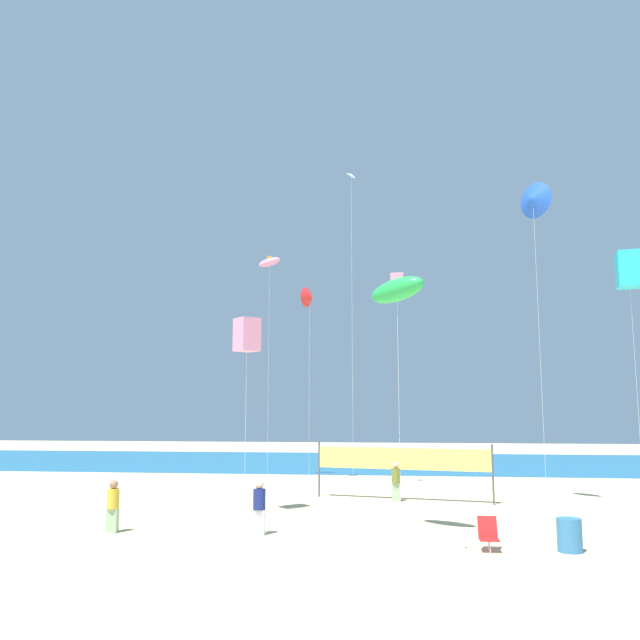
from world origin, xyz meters
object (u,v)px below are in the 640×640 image
(beachgoer_mustard_shirt, at_px, (113,504))
(trash_barrel, at_px, (569,535))
(beachgoer_olive_shirt, at_px, (396,480))
(kite_cyan_box, at_px, (629,270))
(kite_green_inflatable, at_px, (397,290))
(kite_pink_inflatable, at_px, (270,263))
(beachgoer_navy_shirt, at_px, (259,505))
(kite_pink_box, at_px, (247,335))
(kite_red_delta, at_px, (309,297))
(volleyball_net, at_px, (402,461))
(kite_white_diamond, at_px, (352,189))
(folding_beach_chair, at_px, (488,533))
(kite_blue_delta, at_px, (533,200))
(beach_handbag, at_px, (458,542))

(beachgoer_mustard_shirt, relative_size, trash_barrel, 1.81)
(beachgoer_olive_shirt, distance_m, kite_cyan_box, 13.00)
(kite_green_inflatable, relative_size, kite_pink_inflatable, 0.64)
(beachgoer_navy_shirt, relative_size, kite_pink_inflatable, 0.13)
(kite_pink_box, bearing_deg, trash_barrel, -25.83)
(beachgoer_navy_shirt, distance_m, beachgoer_mustard_shirt, 4.64)
(kite_red_delta, bearing_deg, volleyball_net, -53.67)
(kite_white_diamond, bearing_deg, beachgoer_mustard_shirt, -122.47)
(beachgoer_mustard_shirt, xyz_separation_m, kite_pink_box, (3.34, 3.67, 5.72))
(beachgoer_mustard_shirt, distance_m, kite_green_inflatable, 11.13)
(kite_pink_box, bearing_deg, kite_red_delta, 85.91)
(beachgoer_navy_shirt, relative_size, kite_white_diamond, 0.11)
(beachgoer_olive_shirt, xyz_separation_m, folding_beach_chair, (2.53, -9.40, -0.41))
(folding_beach_chair, distance_m, kite_pink_inflatable, 22.70)
(trash_barrel, bearing_deg, beachgoer_navy_shirt, 171.06)
(kite_blue_delta, height_order, kite_pink_box, kite_blue_delta)
(folding_beach_chair, xyz_separation_m, kite_pink_box, (-7.97, 4.98, 6.11))
(volleyball_net, relative_size, kite_cyan_box, 0.72)
(beachgoer_olive_shirt, bearing_deg, beachgoer_navy_shirt, 34.11)
(kite_blue_delta, bearing_deg, kite_green_inflatable, -131.03)
(folding_beach_chair, bearing_deg, beachgoer_olive_shirt, 120.91)
(beachgoer_olive_shirt, bearing_deg, kite_pink_inflatable, -75.58)
(kite_pink_inflatable, relative_size, kite_pink_box, 1.74)
(trash_barrel, bearing_deg, kite_pink_inflatable, 124.65)
(beachgoer_navy_shirt, relative_size, beachgoer_olive_shirt, 1.01)
(folding_beach_chair, xyz_separation_m, kite_pink_inflatable, (-9.54, 17.00, 11.63))
(beachgoer_navy_shirt, height_order, beachgoer_mustard_shirt, beachgoer_navy_shirt)
(kite_pink_box, bearing_deg, folding_beach_chair, -32.01)
(kite_cyan_box, xyz_separation_m, kite_blue_delta, (-3.95, -1.19, 2.75))
(trash_barrel, xyz_separation_m, volleyball_net, (-4.42, 9.63, 1.19))
(folding_beach_chair, height_order, kite_red_delta, kite_red_delta)
(beachgoer_mustard_shirt, height_order, kite_cyan_box, kite_cyan_box)
(kite_white_diamond, xyz_separation_m, kite_red_delta, (-2.67, 4.32, -4.59))
(beachgoer_mustard_shirt, relative_size, folding_beach_chair, 1.81)
(beachgoer_olive_shirt, relative_size, kite_white_diamond, 0.11)
(kite_pink_inflatable, height_order, kite_red_delta, kite_pink_inflatable)
(trash_barrel, height_order, kite_pink_inflatable, kite_pink_inflatable)
(kite_white_diamond, distance_m, kite_blue_delta, 9.11)
(beach_handbag, xyz_separation_m, kite_red_delta, (-6.36, 16.08, 9.80))
(kite_red_delta, bearing_deg, kite_pink_box, -94.09)
(beachgoer_mustard_shirt, relative_size, kite_green_inflatable, 0.20)
(folding_beach_chair, distance_m, kite_blue_delta, 14.46)
(kite_green_inflatable, bearing_deg, volleyball_net, 89.35)
(beachgoer_navy_shirt, xyz_separation_m, beach_handbag, (5.88, -1.19, -0.73))
(trash_barrel, distance_m, kite_red_delta, 21.02)
(beachgoer_mustard_shirt, xyz_separation_m, kite_red_delta, (4.15, 15.05, 9.09))
(kite_pink_inflatable, distance_m, kite_red_delta, 3.27)
(beach_handbag, relative_size, kite_green_inflatable, 0.05)
(volleyball_net, height_order, kite_red_delta, kite_red_delta)
(kite_green_inflatable, bearing_deg, folding_beach_chair, -28.98)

